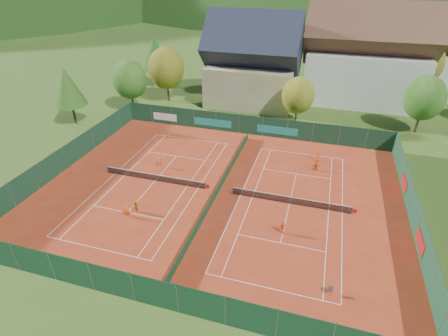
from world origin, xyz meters
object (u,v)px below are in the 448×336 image
hotel_block_a (365,61)px  player_right_far_a (317,156)px  player_left_near (127,211)px  player_right_near (282,228)px  hotel_block_b (442,61)px  chalet (253,66)px  player_left_mid (136,207)px  player_right_far_b (316,166)px  player_left_far (161,162)px  ball_hopper (331,289)px

hotel_block_a → player_right_far_a: 27.04m
player_left_near → player_right_near: bearing=-20.2°
player_right_near → hotel_block_a: bearing=51.7°
hotel_block_b → player_left_near: bearing=-126.4°
hotel_block_b → player_right_near: 54.06m
hotel_block_b → chalet: bearing=-157.0°
chalet → player_left_mid: (-4.13, -36.04, -5.98)m
player_right_far_b → player_left_far: bearing=-3.6°
hotel_block_a → player_right_far_a: bearing=-102.8°
hotel_block_a → hotel_block_b: 16.14m
player_right_near → player_right_far_a: size_ratio=0.97×
chalet → ball_hopper: bearing=-69.2°
ball_hopper → player_left_far: size_ratio=0.57×
hotel_block_b → hotel_block_a: bearing=-150.3°
player_left_near → player_left_far: size_ratio=1.05×
player_left_mid → player_right_far_b: player_left_mid is taller
player_right_near → player_right_far_a: player_right_far_a is taller
player_left_mid → player_right_near: size_ratio=0.94×
chalet → player_left_mid: chalet is taller
player_left_near → player_right_far_a: bearing=16.9°
ball_hopper → player_right_near: 7.67m
ball_hopper → player_right_far_b: size_ratio=0.66×
player_right_near → player_left_far: bearing=126.6°
player_right_near → player_left_near: bearing=160.2°
chalet → player_right_far_a: chalet is taller
hotel_block_a → ball_hopper: size_ratio=27.00×
player_left_far → chalet: bearing=-90.4°
player_left_mid → player_right_near: (15.02, 1.06, 0.04)m
hotel_block_a → hotel_block_b: hotel_block_a is taller
player_left_far → player_right_far_b: (18.95, 4.69, -0.09)m
player_left_near → player_left_far: (-1.19, 10.21, -0.03)m
chalet → player_left_near: (-4.58, -36.96, -5.89)m
hotel_block_a → player_left_near: 49.46m
player_right_near → player_right_far_b: (2.28, 12.92, -0.08)m
chalet → hotel_block_a: size_ratio=0.75×
chalet → player_left_far: 28.00m
chalet → hotel_block_b: (33.00, 14.00, -0.01)m
player_left_far → player_right_near: player_left_far is taller
hotel_block_a → player_left_far: size_ratio=15.34×
ball_hopper → player_left_near: player_left_near is taller
ball_hopper → player_right_near: size_ratio=0.58×
player_left_near → ball_hopper: bearing=-39.0°
hotel_block_b → player_right_near: bearing=-114.3°
player_right_far_a → player_left_near: bearing=55.2°
player_left_near → hotel_block_b: bearing=26.1°
player_left_near → player_left_mid: bearing=36.5°
player_left_far → player_right_near: (16.67, -8.23, -0.02)m
player_right_near → player_right_far_b: 13.12m
ball_hopper → player_right_far_a: size_ratio=0.57×
hotel_block_a → player_right_far_b: bearing=-101.7°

